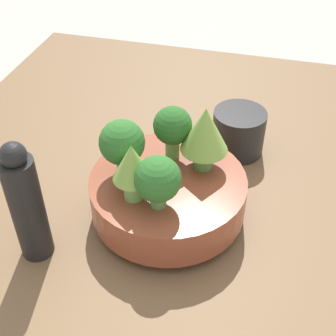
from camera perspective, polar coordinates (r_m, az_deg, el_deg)
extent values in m
plane|color=#ADA89E|center=(0.76, -1.78, -5.10)|extent=(6.00, 6.00, 0.00)
cube|color=brown|center=(0.74, -1.81, -4.08)|extent=(1.02, 0.82, 0.04)
cylinder|color=brown|center=(0.69, 0.00, -5.26)|extent=(0.10, 0.10, 0.01)
cylinder|color=brown|center=(0.67, 0.00, -3.15)|extent=(0.22, 0.22, 0.06)
cylinder|color=#609347|center=(0.60, -1.21, -3.69)|extent=(0.02, 0.02, 0.02)
sphere|color=#2D6B28|center=(0.58, -1.25, -1.34)|extent=(0.06, 0.06, 0.06)
cylinder|color=#609347|center=(0.65, -5.43, 0.45)|extent=(0.02, 0.02, 0.03)
sphere|color=#2D6B28|center=(0.63, -5.64, 3.14)|extent=(0.06, 0.06, 0.06)
cylinder|color=#609347|center=(0.66, 4.29, 1.15)|extent=(0.03, 0.03, 0.03)
cone|color=#84AD47|center=(0.63, 4.50, 4.60)|extent=(0.07, 0.07, 0.07)
cylinder|color=#7AB256|center=(0.61, -4.61, -2.32)|extent=(0.03, 0.03, 0.03)
cone|color=#84AD47|center=(0.59, -4.82, 0.77)|extent=(0.05, 0.05, 0.05)
cylinder|color=#6BA34C|center=(0.68, 0.54, 2.61)|extent=(0.02, 0.02, 0.04)
sphere|color=#286023|center=(0.65, 0.56, 5.20)|extent=(0.06, 0.06, 0.06)
cylinder|color=black|center=(0.80, 8.58, 4.37)|extent=(0.09, 0.09, 0.08)
cylinder|color=black|center=(0.62, -16.73, -4.88)|extent=(0.04, 0.04, 0.16)
sphere|color=black|center=(0.56, -18.38, 1.51)|extent=(0.03, 0.03, 0.03)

